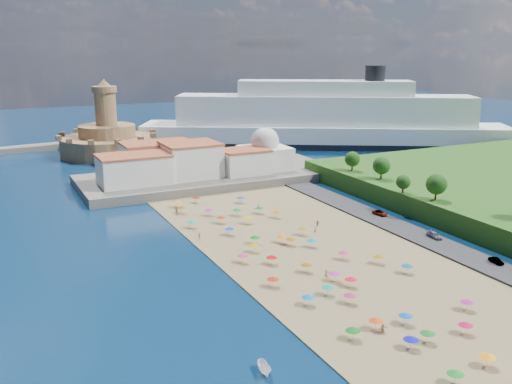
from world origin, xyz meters
TOP-DOWN VIEW (x-y plane):
  - ground at (0.00, 0.00)m, footprint 700.00×700.00m
  - terrace at (10.00, 73.00)m, footprint 90.00×36.00m
  - jetty at (-12.00, 108.00)m, footprint 18.00×70.00m
  - waterfront_buildings at (-3.05, 73.64)m, footprint 57.00×29.00m
  - domed_building at (30.00, 71.00)m, footprint 16.00×16.00m
  - fortress at (-12.00, 138.00)m, footprint 40.00×40.00m
  - cruise_ship at (83.52, 115.68)m, footprint 160.32×106.12m
  - beach_parasols at (-1.56, -9.72)m, footprint 32.63×117.15m
  - beachgoers at (-2.44, 0.88)m, footprint 34.85×96.70m
  - parked_cars at (36.00, -11.18)m, footprint 2.59×51.40m
  - hillside_trees at (49.02, -7.78)m, footprint 15.14×105.94m

SIDE VIEW (x-z plane):
  - ground at x=0.00m, z-range 0.00..0.00m
  - beachgoers at x=-2.44m, z-range 0.17..2.04m
  - jetty at x=-12.00m, z-range 0.00..2.40m
  - parked_cars at x=36.00m, z-range 0.66..2.07m
  - terrace at x=10.00m, z-range 0.00..3.00m
  - beach_parasols at x=-1.56m, z-range 1.05..3.25m
  - fortress at x=-12.00m, z-range -9.52..22.88m
  - waterfront_buildings at x=-3.05m, z-range 2.38..13.38m
  - domed_building at x=30.00m, z-range 1.47..16.47m
  - hillside_trees at x=49.02m, z-range 6.39..13.75m
  - cruise_ship at x=83.52m, z-range -7.58..29.63m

